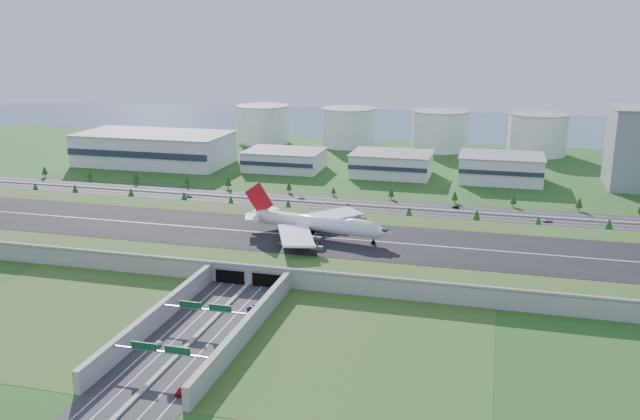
% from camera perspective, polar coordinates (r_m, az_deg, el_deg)
% --- Properties ---
extents(ground, '(1200.00, 1200.00, 0.00)m').
position_cam_1_polar(ground, '(343.32, -3.09, -3.35)').
color(ground, '#224E18').
rests_on(ground, ground).
extents(airfield_deck, '(520.00, 100.00, 9.20)m').
position_cam_1_polar(airfield_deck, '(341.95, -3.10, -2.69)').
color(airfield_deck, gray).
rests_on(airfield_deck, ground).
extents(underpass_road, '(38.80, 120.40, 8.00)m').
position_cam_1_polar(underpass_road, '(255.83, -10.00, -9.42)').
color(underpass_road, '#28282B').
rests_on(underpass_road, ground).
extents(sign_gantry_near, '(38.70, 0.70, 9.80)m').
position_cam_1_polar(sign_gantry_near, '(258.03, -9.63, -8.33)').
color(sign_gantry_near, gray).
rests_on(sign_gantry_near, ground).
extents(sign_gantry_far, '(38.70, 0.70, 9.80)m').
position_cam_1_polar(sign_gantry_far, '(229.74, -13.26, -11.60)').
color(sign_gantry_far, gray).
rests_on(sign_gantry_far, ground).
extents(north_expressway, '(560.00, 36.00, 0.12)m').
position_cam_1_polar(north_expressway, '(430.94, 0.77, 0.54)').
color(north_expressway, '#28282B').
rests_on(north_expressway, ground).
extents(tree_row, '(502.33, 48.54, 8.15)m').
position_cam_1_polar(tree_row, '(428.11, 1.90, 1.06)').
color(tree_row, '#3D2819').
rests_on(tree_row, ground).
extents(hangar_west, '(120.00, 60.00, 25.00)m').
position_cam_1_polar(hangar_west, '(572.05, -13.77, 5.03)').
color(hangar_west, silver).
rests_on(hangar_west, ground).
extents(hangar_mid_a, '(58.00, 42.00, 15.00)m').
position_cam_1_polar(hangar_mid_a, '(534.54, -3.01, 4.21)').
color(hangar_mid_a, silver).
rests_on(hangar_mid_a, ground).
extents(hangar_mid_b, '(58.00, 42.00, 17.00)m').
position_cam_1_polar(hangar_mid_b, '(515.20, 6.05, 3.85)').
color(hangar_mid_b, silver).
rests_on(hangar_mid_b, ground).
extents(hangar_mid_c, '(58.00, 42.00, 19.00)m').
position_cam_1_polar(hangar_mid_c, '(509.42, 14.99, 3.40)').
color(hangar_mid_c, silver).
rests_on(hangar_mid_c, ground).
extents(fuel_tank_a, '(50.00, 50.00, 35.00)m').
position_cam_1_polar(fuel_tank_a, '(664.09, -4.82, 7.20)').
color(fuel_tank_a, silver).
rests_on(fuel_tank_a, ground).
extents(fuel_tank_b, '(50.00, 50.00, 35.00)m').
position_cam_1_polar(fuel_tank_b, '(640.86, 2.41, 6.95)').
color(fuel_tank_b, silver).
rests_on(fuel_tank_b, ground).
extents(fuel_tank_c, '(50.00, 50.00, 35.00)m').
position_cam_1_polar(fuel_tank_c, '(628.37, 10.05, 6.57)').
color(fuel_tank_c, silver).
rests_on(fuel_tank_c, ground).
extents(fuel_tank_d, '(50.00, 50.00, 35.00)m').
position_cam_1_polar(fuel_tank_d, '(627.25, 17.85, 6.06)').
color(fuel_tank_d, silver).
rests_on(fuel_tank_d, ground).
extents(bay_water, '(1200.00, 260.00, 0.06)m').
position_cam_1_polar(bay_water, '(803.43, 7.50, 7.25)').
color(bay_water, '#3A5770').
rests_on(bay_water, ground).
extents(boeing_747, '(79.47, 74.48, 24.75)m').
position_cam_1_polar(boeing_747, '(334.91, -0.30, -1.12)').
color(boeing_747, white).
rests_on(boeing_747, airfield_deck).
extents(car_0, '(2.00, 4.03, 1.32)m').
position_cam_1_polar(car_0, '(277.17, -10.56, -8.06)').
color(car_0, silver).
rests_on(car_0, ground).
extents(car_1, '(3.04, 4.43, 1.38)m').
position_cam_1_polar(car_1, '(249.93, -13.61, -10.91)').
color(car_1, silver).
rests_on(car_1, ground).
extents(car_2, '(4.27, 6.08, 1.54)m').
position_cam_1_polar(car_2, '(273.50, -5.65, -8.17)').
color(car_2, '#0D0B38').
rests_on(car_2, ground).
extents(car_3, '(3.19, 5.93, 1.63)m').
position_cam_1_polar(car_3, '(218.94, -11.68, -14.71)').
color(car_3, maroon).
rests_on(car_3, ground).
extents(car_4, '(4.62, 2.79, 1.47)m').
position_cam_1_polar(car_4, '(454.93, -10.94, 1.15)').
color(car_4, '#58585D').
rests_on(car_4, ground).
extents(car_5, '(4.55, 2.78, 1.42)m').
position_cam_1_polar(car_5, '(428.29, 11.35, 0.25)').
color(car_5, black).
rests_on(car_5, ground).
extents(car_6, '(6.26, 4.41, 1.58)m').
position_cam_1_polar(car_6, '(411.87, 18.63, -0.85)').
color(car_6, '#9C9CA1').
rests_on(car_6, ground).
extents(car_7, '(5.86, 3.27, 1.61)m').
position_cam_1_polar(car_7, '(442.94, -1.64, 1.05)').
color(car_7, white).
rests_on(car_7, ground).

